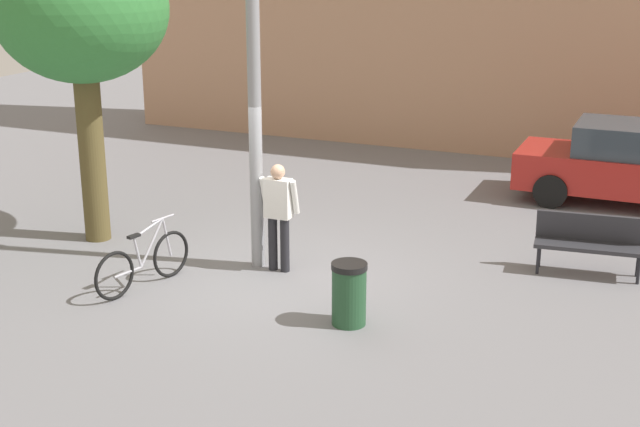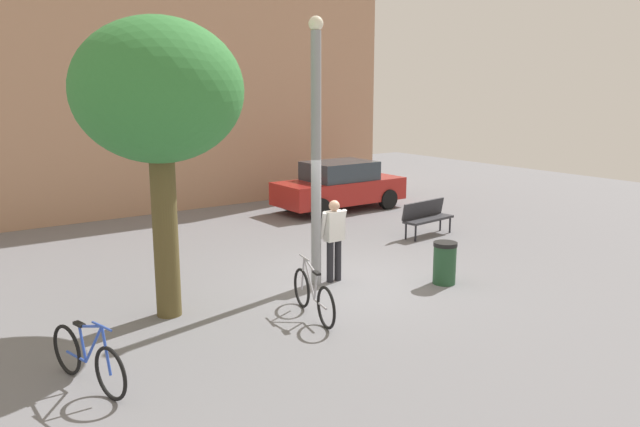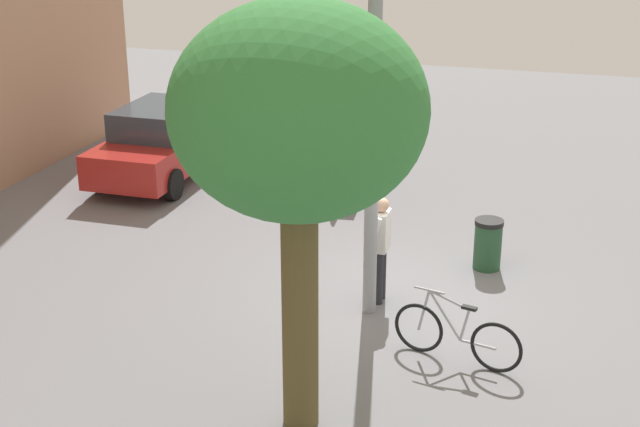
{
  "view_description": "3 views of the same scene",
  "coord_description": "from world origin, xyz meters",
  "px_view_note": "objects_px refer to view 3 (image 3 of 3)",
  "views": [
    {
      "loc": [
        5.48,
        -11.21,
        4.87
      ],
      "look_at": [
        0.35,
        0.81,
        0.79
      ],
      "focal_mm": 49.73,
      "sensor_mm": 36.0,
      "label": 1
    },
    {
      "loc": [
        -7.41,
        -9.48,
        3.9
      ],
      "look_at": [
        0.85,
        1.99,
        0.99
      ],
      "focal_mm": 35.09,
      "sensor_mm": 36.0,
      "label": 2
    },
    {
      "loc": [
        -12.32,
        -2.54,
        6.15
      ],
      "look_at": [
        0.72,
        1.41,
        1.0
      ],
      "focal_mm": 50.88,
      "sensor_mm": 36.0,
      "label": 3
    }
  ],
  "objects_px": {
    "park_bench": "(346,172)",
    "trash_bin": "(488,244)",
    "person_by_lamppost": "(381,242)",
    "parked_car_red": "(164,141)",
    "lamppost": "(373,136)",
    "plaza_tree": "(298,116)",
    "bicycle_silver": "(456,335)"
  },
  "relations": [
    {
      "from": "park_bench",
      "to": "trash_bin",
      "type": "distance_m",
      "value": 4.11
    },
    {
      "from": "trash_bin",
      "to": "park_bench",
      "type": "bearing_deg",
      "value": 49.83
    },
    {
      "from": "person_by_lamppost",
      "to": "park_bench",
      "type": "relative_size",
      "value": 1.02
    },
    {
      "from": "person_by_lamppost",
      "to": "parked_car_red",
      "type": "bearing_deg",
      "value": 51.62
    },
    {
      "from": "lamppost",
      "to": "person_by_lamppost",
      "type": "bearing_deg",
      "value": -8.94
    },
    {
      "from": "parked_car_red",
      "to": "trash_bin",
      "type": "distance_m",
      "value": 7.8
    },
    {
      "from": "plaza_tree",
      "to": "trash_bin",
      "type": "height_order",
      "value": "plaza_tree"
    },
    {
      "from": "plaza_tree",
      "to": "parked_car_red",
      "type": "distance_m",
      "value": 10.3
    },
    {
      "from": "lamppost",
      "to": "park_bench",
      "type": "relative_size",
      "value": 3.14
    },
    {
      "from": "bicycle_silver",
      "to": "trash_bin",
      "type": "distance_m",
      "value": 3.19
    },
    {
      "from": "park_bench",
      "to": "parked_car_red",
      "type": "relative_size",
      "value": 0.39
    },
    {
      "from": "plaza_tree",
      "to": "lamppost",
      "type": "bearing_deg",
      "value": -1.42
    },
    {
      "from": "person_by_lamppost",
      "to": "trash_bin",
      "type": "xyz_separation_m",
      "value": [
        1.7,
        -1.42,
        -0.54
      ]
    },
    {
      "from": "park_bench",
      "to": "parked_car_red",
      "type": "xyz_separation_m",
      "value": [
        0.25,
        4.09,
        0.23
      ]
    },
    {
      "from": "plaza_tree",
      "to": "person_by_lamppost",
      "type": "bearing_deg",
      "value": -2.29
    },
    {
      "from": "trash_bin",
      "to": "bicycle_silver",
      "type": "bearing_deg",
      "value": 179.56
    },
    {
      "from": "park_bench",
      "to": "bicycle_silver",
      "type": "xyz_separation_m",
      "value": [
        -5.85,
        -3.12,
        -0.16
      ]
    },
    {
      "from": "parked_car_red",
      "to": "trash_bin",
      "type": "relative_size",
      "value": 4.94
    },
    {
      "from": "lamppost",
      "to": "person_by_lamppost",
      "type": "height_order",
      "value": "lamppost"
    },
    {
      "from": "park_bench",
      "to": "bicycle_silver",
      "type": "bearing_deg",
      "value": -151.93
    },
    {
      "from": "bicycle_silver",
      "to": "parked_car_red",
      "type": "bearing_deg",
      "value": 49.77
    },
    {
      "from": "park_bench",
      "to": "parked_car_red",
      "type": "bearing_deg",
      "value": 86.45
    },
    {
      "from": "lamppost",
      "to": "plaza_tree",
      "type": "height_order",
      "value": "lamppost"
    },
    {
      "from": "lamppost",
      "to": "parked_car_red",
      "type": "height_order",
      "value": "lamppost"
    },
    {
      "from": "bicycle_silver",
      "to": "trash_bin",
      "type": "relative_size",
      "value": 2.08
    },
    {
      "from": "person_by_lamppost",
      "to": "plaza_tree",
      "type": "height_order",
      "value": "plaza_tree"
    },
    {
      "from": "lamppost",
      "to": "park_bench",
      "type": "height_order",
      "value": "lamppost"
    },
    {
      "from": "lamppost",
      "to": "plaza_tree",
      "type": "distance_m",
      "value": 3.24
    },
    {
      "from": "person_by_lamppost",
      "to": "bicycle_silver",
      "type": "xyz_separation_m",
      "value": [
        -1.5,
        -1.4,
        -0.58
      ]
    },
    {
      "from": "bicycle_silver",
      "to": "parked_car_red",
      "type": "relative_size",
      "value": 0.42
    },
    {
      "from": "trash_bin",
      "to": "person_by_lamppost",
      "type": "bearing_deg",
      "value": 140.1
    },
    {
      "from": "person_by_lamppost",
      "to": "park_bench",
      "type": "distance_m",
      "value": 4.7
    }
  ]
}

